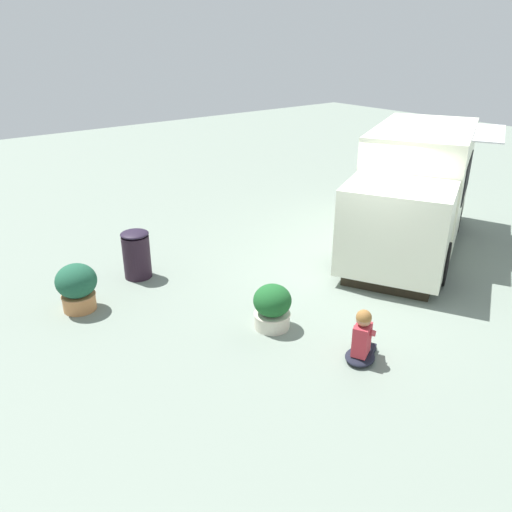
% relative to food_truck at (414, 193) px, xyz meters
% --- Properties ---
extents(ground_plane, '(40.00, 40.00, 0.00)m').
position_rel_food_truck_xyz_m(ground_plane, '(-0.71, 2.27, -1.23)').
color(ground_plane, gray).
extents(food_truck, '(4.27, 5.73, 2.59)m').
position_rel_food_truck_xyz_m(food_truck, '(0.00, 0.00, 0.00)').
color(food_truck, white).
rests_on(food_truck, ground_plane).
extents(person_customer, '(0.62, 0.75, 0.86)m').
position_rel_food_truck_xyz_m(person_customer, '(-2.40, 4.39, -0.88)').
color(person_customer, black).
rests_on(person_customer, ground_plane).
extents(planter_flowering_near, '(0.63, 0.63, 0.77)m').
position_rel_food_truck_xyz_m(planter_flowering_near, '(-0.86, 4.84, -0.84)').
color(planter_flowering_near, beige).
rests_on(planter_flowering_near, ground_plane).
extents(planter_flowering_far, '(0.71, 0.71, 0.87)m').
position_rel_food_truck_xyz_m(planter_flowering_far, '(1.72, 7.15, -0.77)').
color(planter_flowering_far, '#B77745').
rests_on(planter_flowering_far, ground_plane).
extents(trash_bin, '(0.55, 0.55, 0.98)m').
position_rel_food_truck_xyz_m(trash_bin, '(2.29, 5.73, -0.73)').
color(trash_bin, black).
rests_on(trash_bin, ground_plane).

